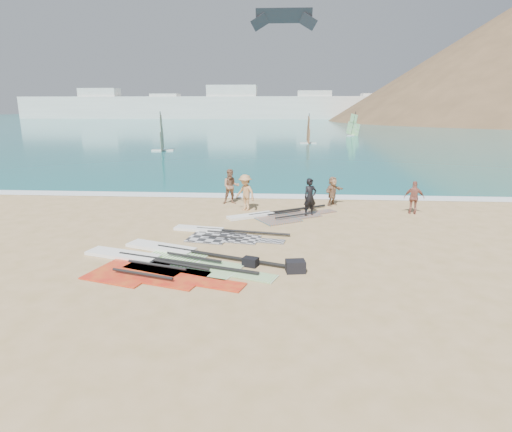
# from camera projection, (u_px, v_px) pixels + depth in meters

# --- Properties ---
(ground) EXTENTS (300.00, 300.00, 0.00)m
(ground) POSITION_uv_depth(u_px,v_px,m) (288.00, 282.00, 13.02)
(ground) COLOR tan
(ground) RESTS_ON ground
(sea) EXTENTS (300.00, 240.00, 0.06)m
(sea) POSITION_uv_depth(u_px,v_px,m) (286.00, 121.00, 140.43)
(sea) COLOR #0E635E
(sea) RESTS_ON ground
(surf_line) EXTENTS (300.00, 1.20, 0.04)m
(surf_line) POSITION_uv_depth(u_px,v_px,m) (287.00, 197.00, 24.89)
(surf_line) COLOR white
(surf_line) RESTS_ON ground
(far_town) EXTENTS (160.00, 8.00, 12.00)m
(far_town) POSITION_uv_depth(u_px,v_px,m) (244.00, 106.00, 157.70)
(far_town) COLOR white
(far_town) RESTS_ON ground
(rig_grey) EXTENTS (4.98, 2.37, 0.20)m
(rig_grey) POSITION_uv_depth(u_px,v_px,m) (218.00, 234.00, 17.66)
(rig_grey) COLOR #252527
(rig_grey) RESTS_ON ground
(rig_green) EXTENTS (6.20, 3.78, 0.21)m
(rig_green) POSITION_uv_depth(u_px,v_px,m) (183.00, 257.00, 14.95)
(rig_green) COLOR #4FA926
(rig_green) RESTS_ON ground
(rig_orange) EXTENTS (5.38, 3.91, 0.20)m
(rig_orange) POSITION_uv_depth(u_px,v_px,m) (276.00, 216.00, 20.54)
(rig_orange) COLOR orange
(rig_orange) RESTS_ON ground
(rig_red) EXTENTS (6.37, 3.52, 0.21)m
(rig_red) POSITION_uv_depth(u_px,v_px,m) (146.00, 265.00, 14.20)
(rig_red) COLOR red
(rig_red) RESTS_ON ground
(gear_bag_near) EXTENTS (0.67, 0.54, 0.39)m
(gear_bag_near) POSITION_uv_depth(u_px,v_px,m) (295.00, 266.00, 13.71)
(gear_bag_near) COLOR black
(gear_bag_near) RESTS_ON ground
(gear_bag_far) EXTENTS (0.59, 0.50, 0.30)m
(gear_bag_far) POSITION_uv_depth(u_px,v_px,m) (250.00, 262.00, 14.22)
(gear_bag_far) COLOR black
(gear_bag_far) RESTS_ON ground
(person_wetsuit) EXTENTS (0.80, 0.70, 1.84)m
(person_wetsuit) POSITION_uv_depth(u_px,v_px,m) (310.00, 197.00, 20.41)
(person_wetsuit) COLOR black
(person_wetsuit) RESTS_ON ground
(beachgoer_left) EXTENTS (1.03, 0.87, 1.88)m
(beachgoer_left) POSITION_uv_depth(u_px,v_px,m) (231.00, 186.00, 23.05)
(beachgoer_left) COLOR #95694D
(beachgoer_left) RESTS_ON ground
(beachgoer_mid) EXTENTS (1.35, 1.28, 1.84)m
(beachgoer_mid) POSITION_uv_depth(u_px,v_px,m) (245.00, 193.00, 21.53)
(beachgoer_mid) COLOR tan
(beachgoer_mid) RESTS_ON ground
(beachgoer_back) EXTENTS (1.01, 0.55, 1.63)m
(beachgoer_back) POSITION_uv_depth(u_px,v_px,m) (414.00, 198.00, 20.85)
(beachgoer_back) COLOR #A05B4B
(beachgoer_back) RESTS_ON ground
(beachgoer_right) EXTENTS (1.28, 1.40, 1.56)m
(beachgoer_right) POSITION_uv_depth(u_px,v_px,m) (333.00, 191.00, 22.64)
(beachgoer_right) COLOR #997153
(beachgoer_right) RESTS_ON ground
(windsurfer_left) EXTENTS (2.55, 3.00, 4.51)m
(windsurfer_left) POSITION_uv_depth(u_px,v_px,m) (162.00, 140.00, 48.82)
(windsurfer_left) COLOR white
(windsurfer_left) RESTS_ON ground
(windsurfer_centre) EXTENTS (2.30, 2.74, 4.10)m
(windsurfer_centre) POSITION_uv_depth(u_px,v_px,m) (308.00, 135.00, 58.07)
(windsurfer_centre) COLOR white
(windsurfer_centre) RESTS_ON ground
(windsurfer_right) EXTENTS (2.06, 2.10, 4.11)m
(windsurfer_right) POSITION_uv_depth(u_px,v_px,m) (353.00, 129.00, 72.55)
(windsurfer_right) COLOR white
(windsurfer_right) RESTS_ON ground
(kitesurf_kite) EXTENTS (8.05, 0.94, 2.55)m
(kitesurf_kite) POSITION_uv_depth(u_px,v_px,m) (284.00, 17.00, 50.73)
(kitesurf_kite) COLOR #222227
(kitesurf_kite) RESTS_ON ground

